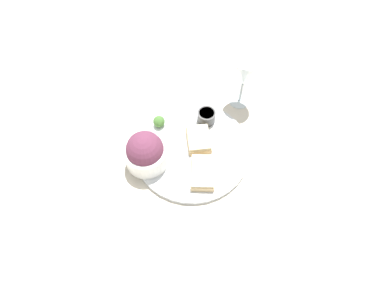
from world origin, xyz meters
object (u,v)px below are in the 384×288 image
Objects in this scene: salad_bowl at (146,152)px; cheese_toast_far at (199,139)px; sauce_ramekin at (206,116)px; wine_glass at (245,74)px; cheese_toast_near at (203,172)px; fork at (116,115)px.

salad_bowl reaches higher than cheese_toast_far.
sauce_ramekin is 0.50× the size of cheese_toast_far.
salad_bowl is 2.17× the size of sauce_ramekin.
salad_bowl is 0.33m from wine_glass.
cheese_toast_near is (-0.01, 0.14, -0.03)m from salad_bowl.
sauce_ramekin is 0.26m from fork.
cheese_toast_near is 0.10m from cheese_toast_far.
cheese_toast_far is 0.26m from fork.
fork is at bearing -125.83° from salad_bowl.
salad_bowl is 0.20m from sauce_ramekin.
cheese_toast_far is (-0.09, -0.04, 0.00)m from cheese_toast_near.
salad_bowl is 0.15m from cheese_toast_far.
cheese_toast_near is 0.31m from fork.
wine_glass is 1.01× the size of fork.
wine_glass is at bearing 174.96° from cheese_toast_near.
salad_bowl is 1.03× the size of cheese_toast_near.
wine_glass reaches higher than cheese_toast_near.
sauce_ramekin is at bearing 103.91° from fork.
sauce_ramekin is at bearing 149.35° from salad_bowl.
sauce_ramekin is 0.31× the size of fork.
salad_bowl is at bearing -30.82° from wine_glass.
sauce_ramekin reaches higher than cheese_toast_far.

